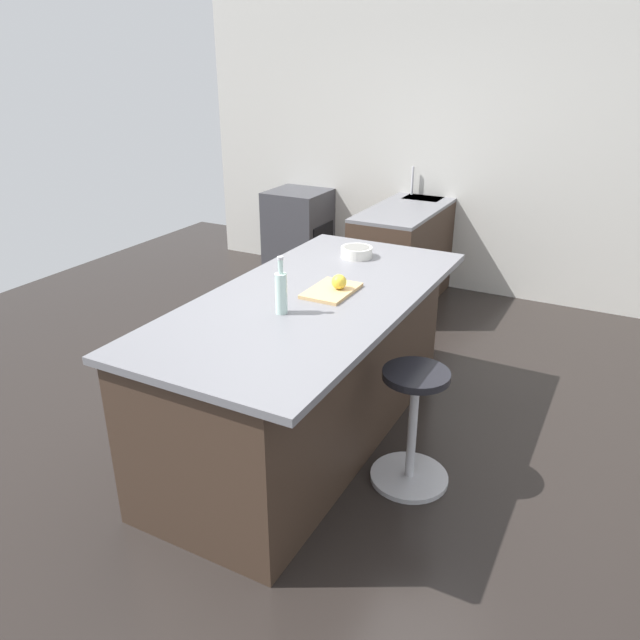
# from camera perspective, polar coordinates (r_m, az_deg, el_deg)

# --- Properties ---
(ground_plane) EXTENTS (7.65, 7.65, 0.00)m
(ground_plane) POSITION_cam_1_polar(r_m,az_deg,el_deg) (4.13, -1.78, -8.95)
(ground_plane) COLOR black
(interior_partition_left) EXTENTS (0.12, 5.36, 2.87)m
(interior_partition_left) POSITION_cam_1_polar(r_m,az_deg,el_deg) (6.26, 12.01, 15.86)
(interior_partition_left) COLOR beige
(interior_partition_left) RESTS_ON ground_plane
(sink_cabinet) EXTENTS (1.96, 0.60, 1.20)m
(sink_cabinet) POSITION_cam_1_polar(r_m,az_deg,el_deg) (6.18, 8.82, 6.81)
(sink_cabinet) COLOR #38281E
(sink_cabinet) RESTS_ON ground_plane
(oven_range) EXTENTS (0.60, 0.61, 0.89)m
(oven_range) POSITION_cam_1_polar(r_m,az_deg,el_deg) (6.72, -2.00, 8.22)
(oven_range) COLOR #38383D
(oven_range) RESTS_ON ground_plane
(kitchen_island) EXTENTS (2.34, 1.11, 0.96)m
(kitchen_island) POSITION_cam_1_polar(r_m,az_deg,el_deg) (3.70, -1.34, -4.42)
(kitchen_island) COLOR #38281E
(kitchen_island) RESTS_ON ground_plane
(stool_by_window) EXTENTS (0.44, 0.44, 0.69)m
(stool_by_window) POSITION_cam_1_polar(r_m,az_deg,el_deg) (3.44, 8.60, -10.15)
(stool_by_window) COLOR #B7B7BC
(stool_by_window) RESTS_ON ground_plane
(cutting_board) EXTENTS (0.36, 0.24, 0.02)m
(cutting_board) POSITION_cam_1_polar(r_m,az_deg,el_deg) (3.52, 1.08, 2.75)
(cutting_board) COLOR tan
(cutting_board) RESTS_ON kitchen_island
(apple_yellow) EXTENTS (0.09, 0.09, 0.09)m
(apple_yellow) POSITION_cam_1_polar(r_m,az_deg,el_deg) (3.51, 1.79, 3.58)
(apple_yellow) COLOR gold
(apple_yellow) RESTS_ON cutting_board
(water_bottle) EXTENTS (0.06, 0.06, 0.31)m
(water_bottle) POSITION_cam_1_polar(r_m,az_deg,el_deg) (3.20, -3.64, 2.69)
(water_bottle) COLOR silver
(water_bottle) RESTS_ON kitchen_island
(fruit_bowl) EXTENTS (0.21, 0.21, 0.07)m
(fruit_bowl) POSITION_cam_1_polar(r_m,az_deg,el_deg) (4.15, 3.43, 6.39)
(fruit_bowl) COLOR silver
(fruit_bowl) RESTS_ON kitchen_island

